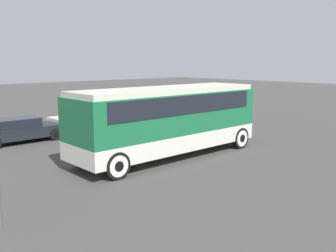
# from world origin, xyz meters

# --- Properties ---
(ground_plane) EXTENTS (120.00, 120.00, 0.00)m
(ground_plane) POSITION_xyz_m (0.00, 0.00, 0.00)
(ground_plane) COLOR #423F3D
(tour_bus) EXTENTS (9.08, 2.64, 3.09)m
(tour_bus) POSITION_xyz_m (0.10, 0.00, 1.85)
(tour_bus) COLOR silver
(tour_bus) RESTS_ON ground_plane
(parked_car_near) EXTENTS (4.34, 1.93, 1.29)m
(parked_car_near) POSITION_xyz_m (0.95, 8.88, 0.65)
(parked_car_near) COLOR silver
(parked_car_near) RESTS_ON ground_plane
(parked_car_mid) EXTENTS (4.08, 1.80, 1.30)m
(parked_car_mid) POSITION_xyz_m (-3.72, 7.50, 0.66)
(parked_car_mid) COLOR black
(parked_car_mid) RESTS_ON ground_plane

